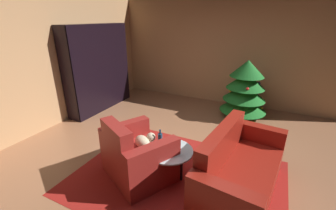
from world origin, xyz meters
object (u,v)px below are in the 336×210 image
Objects in this scene: bookshelf_unit at (102,68)px; armchair_red at (137,156)px; coffee_table at (170,153)px; decorated_tree at (245,89)px; book_stack_on_table at (167,146)px; couch_red at (239,173)px; bottle_on_table at (160,139)px.

bookshelf_unit reaches higher than armchair_red.
coffee_table is 0.50× the size of decorated_tree.
book_stack_on_table is 2.73m from decorated_tree.
armchair_red is 5.77× the size of book_stack_on_table.
coffee_table is at bearing -23.52° from book_stack_on_table.
coffee_table is (0.44, 0.17, 0.08)m from armchair_red.
decorated_tree reaches higher than armchair_red.
coffee_table is at bearing -102.65° from decorated_tree.
decorated_tree reaches higher than book_stack_on_table.
book_stack_on_table is at bearing -174.06° from couch_red.
bookshelf_unit is at bearing 155.31° from couch_red.
couch_red is 6.86× the size of bottle_on_table.
armchair_red is 1.82× the size of coffee_table.
decorated_tree reaches higher than coffee_table.
bottle_on_table is (-1.11, -0.07, 0.25)m from couch_red.
bottle_on_table is at bearing 39.82° from armchair_red.
armchair_red is 1.41m from couch_red.
bookshelf_unit reaches higher than bottle_on_table.
couch_red reaches higher than coffee_table.
book_stack_on_table is at bearing -13.20° from bottle_on_table.
couch_red is at bearing 5.94° from book_stack_on_table.
armchair_red is at bearing -110.14° from decorated_tree.
armchair_red is 0.47m from book_stack_on_table.
book_stack_on_table is (-0.05, 0.02, 0.10)m from coffee_table.
armchair_red is 0.91× the size of decorated_tree.
bookshelf_unit is at bearing 146.48° from coffee_table.
couch_red is (1.38, 0.30, -0.02)m from armchair_red.
decorated_tree is (0.65, 2.65, 0.17)m from book_stack_on_table.
decorated_tree is (3.33, 0.86, -0.33)m from bookshelf_unit.
book_stack_on_table is 0.14m from bottle_on_table.
book_stack_on_table is at bearing -103.81° from decorated_tree.
book_stack_on_table is (0.39, 0.20, 0.18)m from armchair_red.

